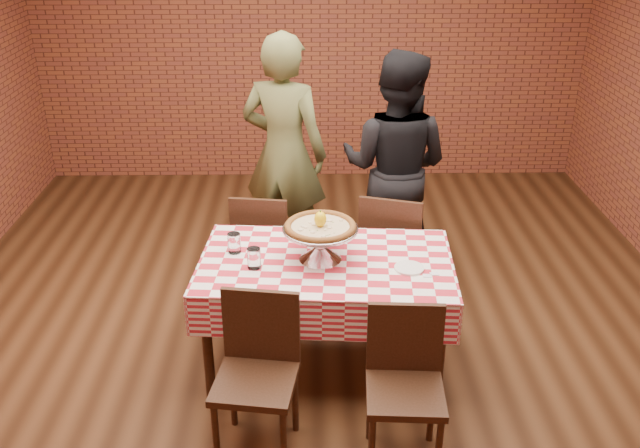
# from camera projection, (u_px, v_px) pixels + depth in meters

# --- Properties ---
(ground) EXTENTS (6.00, 6.00, 0.00)m
(ground) POSITION_uv_depth(u_px,v_px,m) (316.00, 332.00, 4.83)
(ground) COLOR black
(ground) RESTS_ON ground
(back_wall) EXTENTS (5.50, 0.00, 5.50)m
(back_wall) POSITION_uv_depth(u_px,v_px,m) (311.00, 38.00, 6.91)
(back_wall) COLOR brown
(back_wall) RESTS_ON ground
(table) EXTENTS (1.56, 1.00, 0.75)m
(table) POSITION_uv_depth(u_px,v_px,m) (326.00, 315.00, 4.34)
(table) COLOR #382014
(table) RESTS_ON ground
(tablecloth) EXTENTS (1.60, 1.04, 0.26)m
(tablecloth) POSITION_uv_depth(u_px,v_px,m) (326.00, 279.00, 4.23)
(tablecloth) COLOR red
(tablecloth) RESTS_ON table
(pizza_stand) EXTENTS (0.59, 0.59, 0.20)m
(pizza_stand) POSITION_uv_depth(u_px,v_px,m) (320.00, 244.00, 4.16)
(pizza_stand) COLOR silver
(pizza_stand) RESTS_ON tablecloth
(pizza) EXTENTS (0.54, 0.54, 0.03)m
(pizza) POSITION_uv_depth(u_px,v_px,m) (320.00, 227.00, 4.11)
(pizza) COLOR #C3B189
(pizza) RESTS_ON pizza_stand
(lemon) EXTENTS (0.09, 0.09, 0.09)m
(lemon) POSITION_uv_depth(u_px,v_px,m) (320.00, 219.00, 4.09)
(lemon) COLOR yellow
(lemon) RESTS_ON pizza
(water_glass_left) EXTENTS (0.08, 0.08, 0.12)m
(water_glass_left) POSITION_uv_depth(u_px,v_px,m) (254.00, 258.00, 4.07)
(water_glass_left) COLOR white
(water_glass_left) RESTS_ON tablecloth
(water_glass_right) EXTENTS (0.08, 0.08, 0.12)m
(water_glass_right) POSITION_uv_depth(u_px,v_px,m) (234.00, 243.00, 4.25)
(water_glass_right) COLOR white
(water_glass_right) RESTS_ON tablecloth
(side_plate) EXTENTS (0.19, 0.19, 0.01)m
(side_plate) POSITION_uv_depth(u_px,v_px,m) (409.00, 268.00, 4.08)
(side_plate) COLOR white
(side_plate) RESTS_ON tablecloth
(sweetener_packet_a) EXTENTS (0.05, 0.04, 0.00)m
(sweetener_packet_a) POSITION_uv_depth(u_px,v_px,m) (427.00, 276.00, 4.01)
(sweetener_packet_a) COLOR white
(sweetener_packet_a) RESTS_ON tablecloth
(sweetener_packet_b) EXTENTS (0.05, 0.04, 0.00)m
(sweetener_packet_b) POSITION_uv_depth(u_px,v_px,m) (434.00, 274.00, 4.03)
(sweetener_packet_b) COLOR white
(sweetener_packet_b) RESTS_ON tablecloth
(condiment_caddy) EXTENTS (0.11, 0.10, 0.14)m
(condiment_caddy) POSITION_uv_depth(u_px,v_px,m) (332.00, 231.00, 4.39)
(condiment_caddy) COLOR silver
(condiment_caddy) RESTS_ON tablecloth
(chair_near_left) EXTENTS (0.47, 0.47, 0.89)m
(chair_near_left) POSITION_uv_depth(u_px,v_px,m) (255.00, 383.00, 3.63)
(chair_near_left) COLOR #382014
(chair_near_left) RESTS_ON ground
(chair_near_right) EXTENTS (0.42, 0.42, 0.87)m
(chair_near_right) POSITION_uv_depth(u_px,v_px,m) (405.00, 396.00, 3.55)
(chair_near_right) COLOR #382014
(chair_near_right) RESTS_ON ground
(chair_far_left) EXTENTS (0.45, 0.45, 0.88)m
(chair_far_left) POSITION_uv_depth(u_px,v_px,m) (265.00, 245.00, 5.06)
(chair_far_left) COLOR #382014
(chair_far_left) RESTS_ON ground
(chair_far_right) EXTENTS (0.54, 0.54, 0.91)m
(chair_far_right) POSITION_uv_depth(u_px,v_px,m) (393.00, 248.00, 4.98)
(chair_far_right) COLOR #382014
(chair_far_right) RESTS_ON ground
(diner_olive) EXTENTS (0.79, 0.65, 1.86)m
(diner_olive) POSITION_uv_depth(u_px,v_px,m) (284.00, 153.00, 5.38)
(diner_olive) COLOR #51552F
(diner_olive) RESTS_ON ground
(diner_black) EXTENTS (1.05, 0.95, 1.76)m
(diner_black) POSITION_uv_depth(u_px,v_px,m) (395.00, 167.00, 5.25)
(diner_black) COLOR black
(diner_black) RESTS_ON ground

